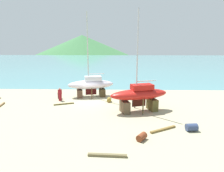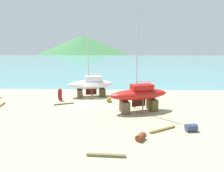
% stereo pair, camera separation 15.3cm
% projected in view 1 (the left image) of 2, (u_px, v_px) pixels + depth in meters
% --- Properties ---
extents(ground_plane, '(48.57, 48.57, 0.00)m').
position_uv_depth(ground_plane, '(82.00, 118.00, 19.33)').
color(ground_plane, tan).
extents(sea_water, '(138.64, 88.89, 0.01)m').
position_uv_depth(sea_water, '(108.00, 62.00, 74.61)').
color(sea_water, teal).
rests_on(sea_water, ground).
extents(headland_hill, '(130.42, 130.42, 27.38)m').
position_uv_depth(headland_hill, '(82.00, 52.00, 168.65)').
color(headland_hill, '#3D7543').
rests_on(headland_hill, ground).
extents(sailboat_mid_port, '(6.42, 3.37, 11.04)m').
position_uv_depth(sailboat_mid_port, '(91.00, 85.00, 26.83)').
color(sailboat_mid_port, brown).
rests_on(sailboat_mid_port, ground).
extents(sailboat_small_center, '(6.62, 3.76, 10.50)m').
position_uv_depth(sailboat_small_center, '(139.00, 95.00, 20.98)').
color(sailboat_small_center, brown).
rests_on(sailboat_small_center, ground).
extents(worker, '(0.47, 0.49, 1.67)m').
position_uv_depth(worker, '(60.00, 94.00, 25.02)').
color(worker, maroon).
rests_on(worker, ground).
extents(barrel_rust_near, '(0.92, 1.01, 0.52)m').
position_uv_depth(barrel_rust_near, '(142.00, 137.00, 14.94)').
color(barrel_rust_near, brown).
rests_on(barrel_rust_near, ground).
extents(barrel_by_slipway, '(0.54, 0.76, 0.53)m').
position_uv_depth(barrel_by_slipway, '(109.00, 100.00, 24.64)').
color(barrel_by_slipway, olive).
rests_on(barrel_by_slipway, ground).
extents(barrel_tipped_right, '(0.98, 0.73, 0.64)m').
position_uv_depth(barrel_tipped_right, '(192.00, 127.00, 16.49)').
color(barrel_tipped_right, navy).
rests_on(barrel_tipped_right, ground).
extents(barrel_tipped_left, '(0.75, 0.75, 0.83)m').
position_uv_depth(barrel_tipped_left, '(60.00, 96.00, 26.04)').
color(barrel_tipped_left, '#322024').
rests_on(barrel_tipped_left, ground).
extents(timber_plank_far, '(0.47, 2.08, 0.18)m').
position_uv_depth(timber_plank_far, '(1.00, 105.00, 23.01)').
color(timber_plank_far, olive).
rests_on(timber_plank_far, ground).
extents(timber_long_aft, '(2.39, 1.50, 0.16)m').
position_uv_depth(timber_long_aft, '(163.00, 129.00, 16.66)').
color(timber_long_aft, brown).
rests_on(timber_long_aft, ground).
extents(timber_short_skew, '(2.26, 0.99, 0.13)m').
position_uv_depth(timber_short_skew, '(64.00, 104.00, 23.63)').
color(timber_short_skew, brown).
rests_on(timber_short_skew, ground).
extents(timber_short_cross, '(2.55, 0.33, 0.17)m').
position_uv_depth(timber_short_cross, '(107.00, 155.00, 12.80)').
color(timber_short_cross, brown).
rests_on(timber_short_cross, ground).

